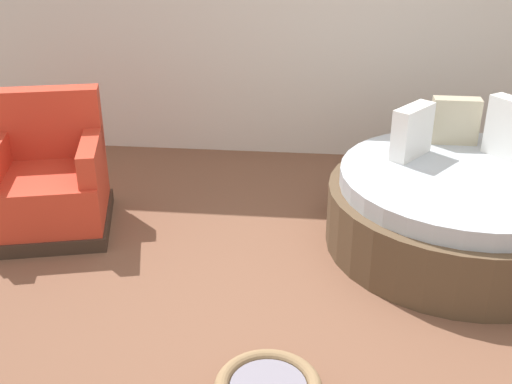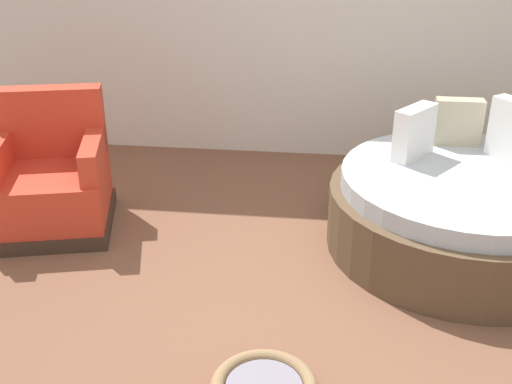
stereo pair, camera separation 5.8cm
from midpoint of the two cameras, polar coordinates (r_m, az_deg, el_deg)
name	(u,v)px [view 2 (the right image)]	position (r m, az deg, el deg)	size (l,w,h in m)	color
ground_plane	(315,324)	(3.62, 5.81, -11.84)	(8.00, 8.00, 0.02)	brown
round_daybed	(462,210)	(4.40, 18.53, -1.53)	(1.76, 1.76, 0.95)	brown
red_armchair	(51,182)	(4.66, -17.71, 0.89)	(0.97, 0.97, 0.94)	#38281E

